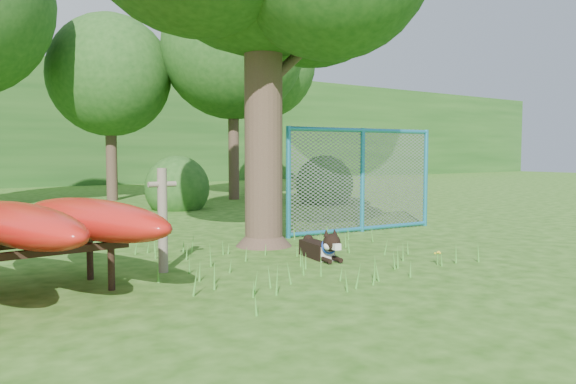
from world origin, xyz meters
TOP-DOWN VIEW (x-y plane):
  - ground at (0.00, 0.00)m, footprint 80.00×80.00m
  - wooden_post at (-1.68, 1.41)m, footprint 0.38×0.14m
  - husky_dog at (0.59, 0.88)m, footprint 0.44×1.10m
  - fence_section at (3.11, 2.70)m, footprint 3.53×0.39m
  - wildflower_clump at (1.65, -0.40)m, footprint 0.09×0.09m
  - bg_tree_c at (1.50, 13.00)m, footprint 4.00×4.00m
  - bg_tree_d at (5.00, 11.00)m, footprint 4.80×4.80m
  - bg_tree_e at (8.00, 14.00)m, footprint 4.60×4.60m
  - shrub_right at (6.50, 8.00)m, footprint 1.80×1.80m
  - shrub_mid at (2.00, 9.00)m, footprint 1.80×1.80m

SIDE VIEW (x-z plane):
  - ground at x=0.00m, z-range 0.00..0.00m
  - shrub_right at x=6.50m, z-range -0.90..0.90m
  - shrub_mid at x=2.00m, z-range -0.90..0.90m
  - wildflower_clump at x=1.65m, z-range 0.06..0.26m
  - husky_dog at x=0.59m, z-range -0.07..0.42m
  - wooden_post at x=-1.68m, z-range 0.04..1.42m
  - fence_section at x=3.11m, z-range -0.69..2.76m
  - bg_tree_c at x=1.50m, z-range 1.05..7.17m
  - bg_tree_d at x=5.00m, z-range 1.33..8.83m
  - bg_tree_e at x=8.00m, z-range 1.46..9.01m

